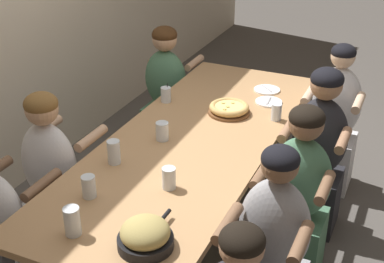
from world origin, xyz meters
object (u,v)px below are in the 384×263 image
object	(u,v)px
diner_far_midleft	(53,187)
skillet_bowl	(145,235)
cocktail_glass_blue	(166,95)
diner_near_midright	(317,157)
empty_plate_a	(267,90)
drinking_glass_c	(169,180)
drinking_glass_f	(276,113)
drinking_glass_b	(162,131)
diner_near_midleft	(272,256)
diner_far_right	(166,96)
diner_near_center	(298,201)
drinking_glass_d	(114,153)
drinking_glass_a	(73,223)
diner_near_right	(334,125)
drinking_glass_e	(89,187)
pizza_board_main	(229,109)
empty_plate_b	(269,102)

from	to	relation	value
diner_far_midleft	skillet_bowl	bearing A→B (deg)	-28.63
cocktail_glass_blue	diner_near_midright	world-z (taller)	diner_near_midright
empty_plate_a	drinking_glass_c	bearing A→B (deg)	176.72
drinking_glass_c	drinking_glass_f	size ratio (longest dim) A/B	1.06
drinking_glass_b	diner_near_midleft	xyz separation A→B (m)	(-0.49, -0.86, -0.30)
empty_plate_a	drinking_glass_b	xyz separation A→B (m)	(-1.01, 0.36, 0.05)
diner_far_midleft	diner_far_right	bearing A→B (deg)	90.00
drinking_glass_f	diner_near_center	distance (m)	0.66
drinking_glass_d	diner_near_midright	xyz separation A→B (m)	(0.92, -0.98, -0.28)
drinking_glass_a	diner_near_midleft	distance (m)	1.01
skillet_bowl	diner_near_right	bearing A→B (deg)	-12.80
skillet_bowl	drinking_glass_d	xyz separation A→B (m)	(0.57, 0.51, 0.00)
skillet_bowl	diner_near_center	xyz separation A→B (m)	(0.98, -0.47, -0.30)
diner_near_midright	diner_near_midleft	world-z (taller)	diner_near_midright
drinking_glass_b	diner_near_center	world-z (taller)	diner_near_center
drinking_glass_a	diner_far_right	size ratio (longest dim) A/B	0.13
diner_far_midleft	diner_near_center	bearing A→B (deg)	18.51
skillet_bowl	drinking_glass_a	size ratio (longest dim) A/B	2.58
cocktail_glass_blue	drinking_glass_c	bearing A→B (deg)	-152.59
drinking_glass_e	drinking_glass_f	size ratio (longest dim) A/B	1.05
cocktail_glass_blue	diner_near_right	distance (m)	1.29
diner_near_midright	diner_near_center	size ratio (longest dim) A/B	1.03
diner_near_midright	diner_near_center	bearing A→B (deg)	90.00
cocktail_glass_blue	drinking_glass_b	xyz separation A→B (m)	(-0.52, -0.24, 0.01)
pizza_board_main	empty_plate_a	world-z (taller)	pizza_board_main
diner_near_center	diner_near_midleft	bearing A→B (deg)	90.00
empty_plate_a	diner_near_midleft	distance (m)	1.60
skillet_bowl	drinking_glass_c	xyz separation A→B (m)	(0.47, 0.12, -0.01)
drinking_glass_c	drinking_glass_e	bearing A→B (deg)	125.26
skillet_bowl	diner_far_right	xyz separation A→B (m)	(2.05, 0.93, -0.31)
empty_plate_b	diner_far_midleft	size ratio (longest dim) A/B	0.16
drinking_glass_b	drinking_glass_d	world-z (taller)	drinking_glass_d
diner_near_right	diner_near_midright	world-z (taller)	diner_near_midright
drinking_glass_c	cocktail_glass_blue	bearing A→B (deg)	27.41
drinking_glass_c	diner_far_right	xyz separation A→B (m)	(1.58, 0.81, -0.30)
drinking_glass_b	drinking_glass_e	size ratio (longest dim) A/B	0.97
diner_near_right	drinking_glass_e	bearing A→B (deg)	63.36
cocktail_glass_blue	diner_near_right	world-z (taller)	diner_near_right
drinking_glass_e	diner_near_midright	size ratio (longest dim) A/B	0.10
empty_plate_b	cocktail_glass_blue	bearing A→B (deg)	112.74
cocktail_glass_blue	diner_near_center	world-z (taller)	diner_near_center
diner_near_midleft	diner_far_midleft	distance (m)	1.40
drinking_glass_a	drinking_glass_f	bearing A→B (deg)	-18.48
cocktail_glass_blue	diner_near_midright	bearing A→B (deg)	-87.92
drinking_glass_c	diner_far_midleft	distance (m)	0.86
empty_plate_b	diner_near_right	world-z (taller)	diner_near_right
diner_near_right	diner_near_midright	distance (m)	0.57
drinking_glass_a	diner_far_midleft	distance (m)	0.86
empty_plate_a	diner_far_right	distance (m)	0.94
drinking_glass_c	diner_near_right	bearing A→B (deg)	-20.08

